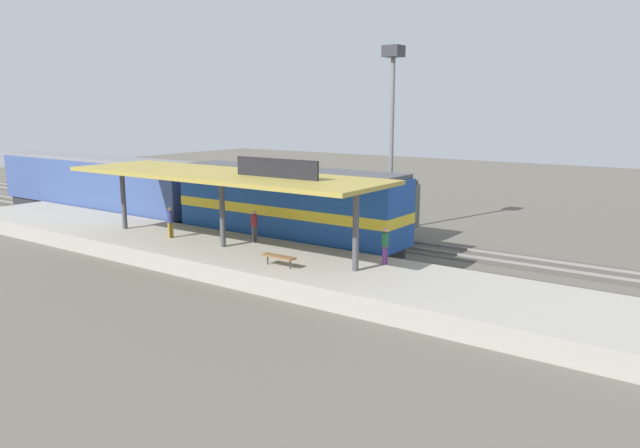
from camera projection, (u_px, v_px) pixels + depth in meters
name	position (u px, v px, depth m)	size (l,w,h in m)	color
ground_plane	(301.00, 241.00, 36.28)	(120.00, 120.00, 0.00)	#5B564C
track_near	(280.00, 246.00, 34.67)	(3.20, 110.00, 0.16)	#4E4941
track_far	(325.00, 233.00, 38.35)	(3.20, 110.00, 0.16)	#4E4941
platform	(224.00, 255.00, 30.91)	(6.00, 44.00, 0.90)	#9E998E
station_canopy	(222.00, 176.00, 30.07)	(5.20, 18.00, 4.70)	#47474C
platform_bench	(279.00, 257.00, 26.88)	(0.44, 1.70, 0.50)	#333338
locomotive	(288.00, 207.00, 33.86)	(2.93, 14.43, 4.44)	#28282D
passenger_carriage_single	(96.00, 185.00, 44.10)	(2.90, 20.00, 4.24)	#28282D
freight_car	(324.00, 203.00, 38.05)	(2.80, 12.00, 3.54)	#28282D
light_mast	(392.00, 100.00, 37.67)	(1.10, 1.10, 11.70)	slate
person_waiting	(170.00, 221.00, 32.75)	(0.34, 0.34, 1.71)	olive
person_walking	(254.00, 224.00, 31.69)	(0.34, 0.34, 1.71)	#4C4C51
person_boarding	(385.00, 244.00, 27.14)	(0.34, 0.34, 1.71)	#663375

